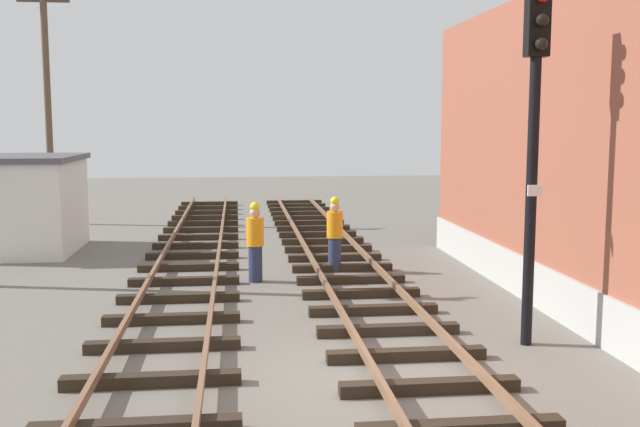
% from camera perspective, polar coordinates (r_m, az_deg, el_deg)
% --- Properties ---
extents(ground_plane, '(80.00, 80.00, 0.00)m').
position_cam_1_polar(ground_plane, '(10.86, 4.28, -12.67)').
color(ground_plane, slate).
extents(track_near_building, '(2.50, 46.99, 0.32)m').
position_cam_1_polar(track_near_building, '(10.95, 7.61, -11.85)').
color(track_near_building, '#2D2319').
rests_on(track_near_building, ground).
extents(track_centre, '(2.50, 46.99, 0.32)m').
position_cam_1_polar(track_centre, '(10.71, -13.02, -12.39)').
color(track_centre, '#2D2319').
rests_on(track_centre, ground).
extents(signal_mast, '(0.36, 0.40, 5.81)m').
position_cam_1_polar(signal_mast, '(12.27, 16.40, 6.59)').
color(signal_mast, black).
rests_on(signal_mast, ground).
extents(control_hut, '(3.00, 3.80, 2.76)m').
position_cam_1_polar(control_hut, '(22.39, -22.09, 0.72)').
color(control_hut, silver).
rests_on(control_hut, ground).
extents(utility_pole_far, '(1.80, 0.24, 8.37)m').
position_cam_1_polar(utility_pole_far, '(28.20, -20.52, 8.09)').
color(utility_pole_far, brown).
rests_on(utility_pole_far, ground).
extents(track_worker_foreground, '(0.40, 0.40, 1.87)m').
position_cam_1_polar(track_worker_foreground, '(16.92, -5.09, -2.26)').
color(track_worker_foreground, '#262D4C').
rests_on(track_worker_foreground, ground).
extents(track_worker_distant, '(0.40, 0.40, 1.87)m').
position_cam_1_polar(track_worker_distant, '(18.04, 1.16, -1.65)').
color(track_worker_distant, '#262D4C').
rests_on(track_worker_distant, ground).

